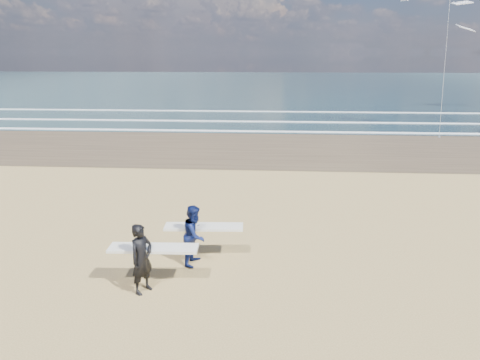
{
  "coord_description": "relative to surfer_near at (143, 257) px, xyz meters",
  "views": [
    {
      "loc": [
        2.56,
        -8.52,
        5.64
      ],
      "look_at": [
        1.58,
        6.0,
        1.29
      ],
      "focal_mm": 32.0,
      "sensor_mm": 36.0,
      "label": 1
    }
  ],
  "objects": [
    {
      "name": "surfer_near",
      "position": [
        0.0,
        0.0,
        0.0
      ],
      "size": [
        2.22,
        1.04,
        1.77
      ],
      "color": "black",
      "rests_on": "ground"
    },
    {
      "name": "surfer_far",
      "position": [
        1.01,
        1.54,
        -0.05
      ],
      "size": [
        2.22,
        1.14,
        1.69
      ],
      "color": "#0C1747",
      "rests_on": "ground"
    },
    {
      "name": "foam_breakers",
      "position": [
        20.39,
        27.46,
        -0.85
      ],
      "size": [
        220.0,
        11.7,
        0.05
      ],
      "color": "white",
      "rests_on": "ground"
    },
    {
      "name": "ocean",
      "position": [
        20.39,
        71.36,
        -0.89
      ],
      "size": [
        220.0,
        100.0,
        0.02
      ],
      "primitive_type": "cube",
      "color": "#182E35",
      "rests_on": "ground"
    },
    {
      "name": "kite_1",
      "position": [
        15.34,
        23.25,
        5.34
      ],
      "size": [
        5.96,
        4.76,
        11.19
      ],
      "color": "slate",
      "rests_on": "ground"
    }
  ]
}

